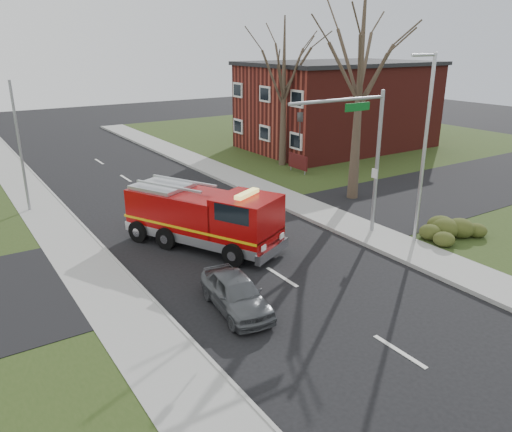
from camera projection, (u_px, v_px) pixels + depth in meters
ground at (282, 277)px, 19.72m from camera, size 120.00×120.00×0.00m
sidewalk_right at (391, 243)px, 22.91m from camera, size 2.40×80.00×0.15m
sidewalk_left at (130, 321)px, 16.48m from camera, size 2.40×80.00×0.15m
cross_street_right at (509, 175)px, 34.47m from camera, size 30.00×8.00×0.15m
brick_building at (338, 105)px, 42.55m from camera, size 15.40×10.40×7.25m
health_center_sign at (298, 162)px, 34.73m from camera, size 0.12×2.00×1.40m
hedge_corner at (449, 227)px, 23.41m from camera, size 2.80×2.00×0.90m
bare_tree_near at (361, 69)px, 26.92m from camera, size 6.00×6.00×12.00m
bare_tree_far at (284, 76)px, 35.10m from camera, size 5.25×5.25×10.50m
traffic_signal_mast at (359, 140)px, 22.05m from camera, size 5.29×0.18×6.80m
streetlight_pole at (424, 146)px, 21.52m from camera, size 1.48×0.16×8.40m
utility_pole_far at (20, 149)px, 26.07m from camera, size 0.14×0.14×7.00m
fire_engine at (204, 218)px, 22.36m from camera, size 5.32×7.53×2.90m
parked_car_maroon at (236, 293)px, 17.15m from camera, size 1.99×3.94×1.29m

